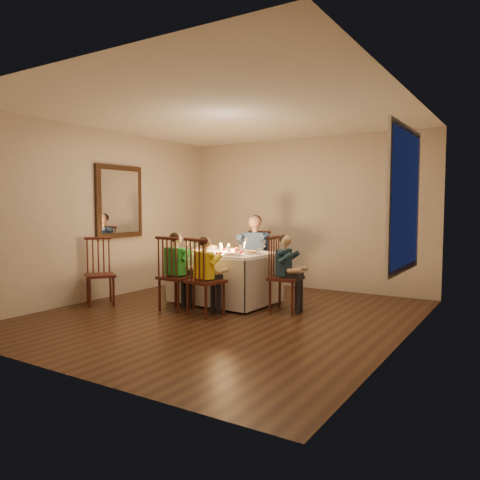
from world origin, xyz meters
The scene contains 26 objects.
ground centered at (0.00, 0.00, 0.00)m, with size 5.00×5.00×0.00m, color black.
wall_left centered at (-2.25, 0.00, 1.30)m, with size 0.02×5.00×2.60m, color beige.
wall_right centered at (2.25, 0.00, 1.30)m, with size 0.02×5.00×2.60m, color beige.
wall_back centered at (0.00, 2.50, 1.30)m, with size 4.50×0.02×2.60m, color beige.
ceiling centered at (0.00, 0.00, 2.60)m, with size 5.00×5.00×0.00m, color white.
dining_table centered at (-0.47, 0.69, 0.54)m, with size 1.49×1.11×0.72m.
chair_adult centered at (-0.42, 1.49, 0.00)m, with size 0.42×0.40×1.02m, color black, non-canonical shape.
chair_near_left centered at (-0.75, -0.08, 0.00)m, with size 0.42×0.40×1.02m, color black, non-canonical shape.
chair_near_right centered at (-0.21, -0.13, 0.00)m, with size 0.42×0.40×1.02m, color black, non-canonical shape.
chair_end centered at (0.56, 0.65, 0.00)m, with size 0.42×0.40×1.02m, color black, non-canonical shape.
chair_extra centered at (-1.90, -0.40, 0.00)m, with size 0.40×0.38×0.98m, color black, non-canonical shape.
adult centered at (-0.42, 1.49, 0.00)m, with size 0.48×0.44×1.28m, color navy, non-canonical shape.
child_green centered at (-0.75, -0.08, 0.00)m, with size 0.36×0.33×1.07m, color green, non-canonical shape.
child_yellow centered at (-0.21, -0.13, 0.00)m, with size 0.34×0.31×1.04m, color yellow, non-canonical shape.
child_teal centered at (0.56, 0.65, 0.00)m, with size 0.34×0.31×1.04m, color #1A3443, non-canonical shape.
setting_adult centered at (-0.46, 0.97, 0.76)m, with size 0.26×0.26×0.02m, color white.
setting_green centered at (-0.83, 0.41, 0.76)m, with size 0.26×0.26×0.02m, color white.
setting_yellow centered at (-0.14, 0.36, 0.76)m, with size 0.26×0.26×0.02m, color white.
setting_teal centered at (-0.01, 0.69, 0.76)m, with size 0.26×0.26×0.02m, color white.
candle_left centered at (-0.54, 0.70, 0.80)m, with size 0.06×0.06×0.10m, color silver.
candle_right centered at (-0.39, 0.69, 0.80)m, with size 0.06×0.06×0.10m, color silver.
squash centered at (-1.00, 1.02, 0.80)m, with size 0.09×0.09×0.09m, color yellow.
orange_fruit centered at (-0.28, 0.73, 0.79)m, with size 0.08×0.08×0.08m, color #E35A13.
serving_bowl centered at (-0.89, 0.94, 0.78)m, with size 0.19×0.19×0.05m, color white.
wall_mirror centered at (-2.22, 0.30, 1.50)m, with size 0.06×0.95×1.15m.
window_blinds centered at (2.21, 0.10, 1.50)m, with size 0.07×1.34×1.54m.
Camera 1 is at (3.36, -5.01, 1.43)m, focal length 35.00 mm.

